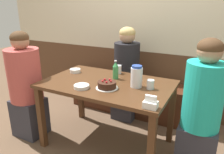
% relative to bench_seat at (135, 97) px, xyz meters
% --- Properties ---
extents(ground_plane, '(12.00, 12.00, 0.00)m').
position_rel_bench_seat_xyz_m(ground_plane, '(0.00, -0.83, -0.24)').
color(ground_plane, brown).
extents(back_wall, '(4.80, 0.04, 2.50)m').
position_rel_bench_seat_xyz_m(back_wall, '(0.00, 0.22, 1.01)').
color(back_wall, brown).
rests_on(back_wall, ground_plane).
extents(bench_seat, '(1.91, 0.38, 0.48)m').
position_rel_bench_seat_xyz_m(bench_seat, '(0.00, 0.00, 0.00)').
color(bench_seat, '#472314').
rests_on(bench_seat, ground_plane).
extents(dining_table, '(1.31, 0.83, 0.73)m').
position_rel_bench_seat_xyz_m(dining_table, '(0.00, -0.83, 0.40)').
color(dining_table, '#4C2D19').
rests_on(dining_table, ground_plane).
extents(birthday_cake, '(0.22, 0.22, 0.09)m').
position_rel_bench_seat_xyz_m(birthday_cake, '(0.07, -0.97, 0.53)').
color(birthday_cake, white).
rests_on(birthday_cake, dining_table).
extents(water_pitcher, '(0.11, 0.11, 0.21)m').
position_rel_bench_seat_xyz_m(water_pitcher, '(0.31, -0.80, 0.60)').
color(water_pitcher, white).
rests_on(water_pitcher, dining_table).
extents(soju_bottle, '(0.06, 0.06, 0.20)m').
position_rel_bench_seat_xyz_m(soju_bottle, '(0.02, -0.68, 0.59)').
color(soju_bottle, '#388E4C').
rests_on(soju_bottle, dining_table).
extents(napkin_holder, '(0.11, 0.08, 0.11)m').
position_rel_bench_seat_xyz_m(napkin_holder, '(0.57, -1.18, 0.53)').
color(napkin_holder, white).
rests_on(napkin_holder, dining_table).
extents(bowl_soup_white, '(0.12, 0.12, 0.04)m').
position_rel_bench_seat_xyz_m(bowl_soup_white, '(-0.50, -0.70, 0.51)').
color(bowl_soup_white, white).
rests_on(bowl_soup_white, dining_table).
extents(bowl_rice_small, '(0.15, 0.15, 0.03)m').
position_rel_bench_seat_xyz_m(bowl_rice_small, '(-0.14, -1.08, 0.51)').
color(bowl_rice_small, white).
rests_on(bowl_rice_small, dining_table).
extents(glass_water_tall, '(0.07, 0.07, 0.09)m').
position_rel_bench_seat_xyz_m(glass_water_tall, '(0.45, -0.79, 0.54)').
color(glass_water_tall, silver).
rests_on(glass_water_tall, dining_table).
extents(glass_tumbler_short, '(0.07, 0.07, 0.10)m').
position_rel_bench_seat_xyz_m(glass_tumbler_short, '(-0.04, -0.49, 0.54)').
color(glass_tumbler_short, silver).
rests_on(glass_tumbler_short, dining_table).
extents(person_teal_shirt, '(0.33, 0.34, 1.23)m').
position_rel_bench_seat_xyz_m(person_teal_shirt, '(-0.08, -0.16, 0.36)').
color(person_teal_shirt, '#33333D').
rests_on(person_teal_shirt, ground_plane).
extents(person_pale_blue_shirt, '(0.36, 0.36, 1.23)m').
position_rel_bench_seat_xyz_m(person_pale_blue_shirt, '(-0.92, -1.08, 0.37)').
color(person_pale_blue_shirt, '#33333D').
rests_on(person_pale_blue_shirt, ground_plane).
extents(person_grey_tee, '(0.34, 0.34, 1.25)m').
position_rel_bench_seat_xyz_m(person_grey_tee, '(0.92, -0.78, 0.37)').
color(person_grey_tee, '#33333D').
rests_on(person_grey_tee, ground_plane).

